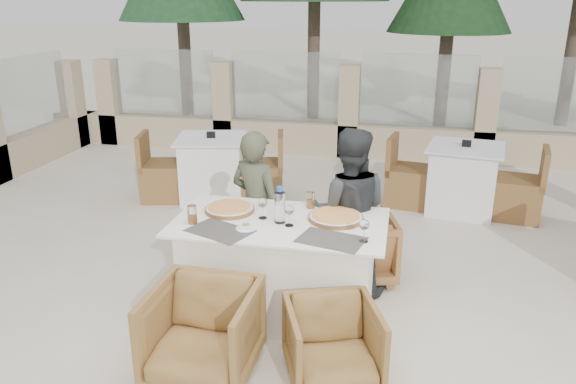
% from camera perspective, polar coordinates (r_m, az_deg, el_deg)
% --- Properties ---
extents(ground, '(80.00, 80.00, 0.00)m').
position_cam_1_polar(ground, '(4.49, -0.58, -12.58)').
color(ground, beige).
rests_on(ground, ground).
extents(sand_patch, '(30.00, 16.00, 0.01)m').
position_cam_1_polar(sand_patch, '(17.90, 9.23, 11.47)').
color(sand_patch, beige).
rests_on(sand_patch, ground).
extents(perimeter_wall_far, '(10.00, 0.34, 1.60)m').
position_cam_1_polar(perimeter_wall_far, '(8.71, 6.24, 8.80)').
color(perimeter_wall_far, tan).
rests_on(perimeter_wall_far, ground).
extents(dining_table, '(1.60, 0.90, 0.77)m').
position_cam_1_polar(dining_table, '(4.38, -0.81, -7.64)').
color(dining_table, white).
rests_on(dining_table, ground).
extents(placemat_near_left, '(0.53, 0.45, 0.00)m').
position_cam_1_polar(placemat_near_left, '(4.08, -6.93, -3.93)').
color(placemat_near_left, '#4F4944').
rests_on(placemat_near_left, dining_table).
extents(placemat_near_right, '(0.51, 0.40, 0.00)m').
position_cam_1_polar(placemat_near_right, '(3.92, 4.41, -4.85)').
color(placemat_near_right, '#534D47').
rests_on(placemat_near_right, dining_table).
extents(pizza_left, '(0.49, 0.49, 0.05)m').
position_cam_1_polar(pizza_left, '(4.43, -5.95, -1.67)').
color(pizza_left, orange).
rests_on(pizza_left, dining_table).
extents(pizza_right, '(0.55, 0.55, 0.05)m').
position_cam_1_polar(pizza_right, '(4.25, 4.88, -2.49)').
color(pizza_right, orange).
rests_on(pizza_right, dining_table).
extents(water_bottle, '(0.10, 0.10, 0.28)m').
position_cam_1_polar(water_bottle, '(4.15, -0.84, -1.31)').
color(water_bottle, '#A8C9DD').
rests_on(water_bottle, dining_table).
extents(wine_glass_centre, '(0.10, 0.10, 0.18)m').
position_cam_1_polar(wine_glass_centre, '(4.25, -2.59, -1.54)').
color(wine_glass_centre, white).
rests_on(wine_glass_centre, dining_table).
extents(wine_glass_near, '(0.09, 0.09, 0.18)m').
position_cam_1_polar(wine_glass_near, '(4.11, 0.12, -2.26)').
color(wine_glass_near, white).
rests_on(wine_glass_near, dining_table).
extents(wine_glass_corner, '(0.08, 0.08, 0.18)m').
position_cam_1_polar(wine_glass_corner, '(3.88, 7.73, -3.78)').
color(wine_glass_corner, silver).
rests_on(wine_glass_corner, dining_table).
extents(beer_glass_left, '(0.09, 0.09, 0.14)m').
position_cam_1_polar(beer_glass_left, '(4.22, -9.70, -2.27)').
color(beer_glass_left, '#C56C1B').
rests_on(beer_glass_left, dining_table).
extents(beer_glass_right, '(0.07, 0.07, 0.13)m').
position_cam_1_polar(beer_glass_right, '(4.47, 2.32, -0.82)').
color(beer_glass_right, orange).
rests_on(beer_glass_right, dining_table).
extents(olive_dish, '(0.13, 0.13, 0.04)m').
position_cam_1_polar(olive_dish, '(4.09, -4.29, -3.50)').
color(olive_dish, white).
rests_on(olive_dish, dining_table).
extents(armchair_far_left, '(0.66, 0.68, 0.58)m').
position_cam_1_polar(armchair_far_left, '(5.02, -3.90, -5.23)').
color(armchair_far_left, brown).
rests_on(armchair_far_left, ground).
extents(armchair_far_right, '(0.79, 0.80, 0.59)m').
position_cam_1_polar(armchair_far_right, '(4.98, 6.94, -5.46)').
color(armchair_far_right, '#966436').
rests_on(armchair_far_right, ground).
extents(armchair_near_left, '(0.68, 0.70, 0.63)m').
position_cam_1_polar(armchair_near_left, '(3.78, -8.65, -13.91)').
color(armchair_near_left, olive).
rests_on(armchair_near_left, ground).
extents(armchair_near_right, '(0.74, 0.75, 0.53)m').
position_cam_1_polar(armchair_near_right, '(3.73, 4.57, -15.14)').
color(armchair_near_right, olive).
rests_on(armchair_near_right, ground).
extents(diner_left, '(0.57, 0.47, 1.33)m').
position_cam_1_polar(diner_left, '(4.82, -3.25, -1.48)').
color(diner_left, '#474B36').
rests_on(diner_left, ground).
extents(diner_right, '(0.72, 0.58, 1.41)m').
position_cam_1_polar(diner_right, '(4.61, 6.13, -2.05)').
color(diner_right, '#313436').
rests_on(diner_right, ground).
extents(bg_table_a, '(1.78, 1.15, 0.77)m').
position_cam_1_polar(bg_table_a, '(6.89, -7.67, 2.39)').
color(bg_table_a, white).
rests_on(bg_table_a, ground).
extents(bg_table_b, '(1.75, 1.07, 0.77)m').
position_cam_1_polar(bg_table_b, '(6.74, 17.33, 1.27)').
color(bg_table_b, white).
rests_on(bg_table_b, ground).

